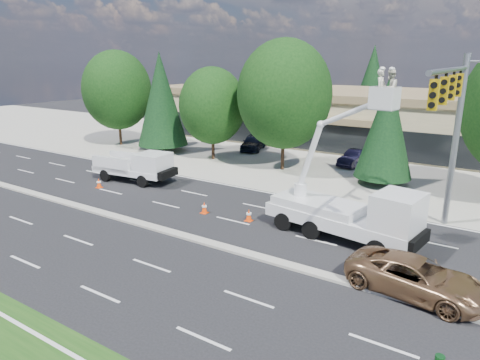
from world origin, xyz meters
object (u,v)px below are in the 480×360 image
Objects in this scene: signal_mast at (454,118)px; utility_pickup at (137,169)px; bucket_truck at (352,207)px; minivan at (416,277)px.

utility_pickup is at bearing -177.03° from signal_mast.
utility_pickup is at bearing -177.56° from bucket_truck.
utility_pickup is at bearing 82.31° from minivan.
utility_pickup is 1.18× the size of minivan.
signal_mast is 20.93m from utility_pickup.
bucket_truck is at bearing 54.00° from minivan.
signal_mast is 8.37m from minivan.
signal_mast reaches higher than minivan.
bucket_truck reaches higher than minivan.
bucket_truck is at bearing -140.80° from signal_mast.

